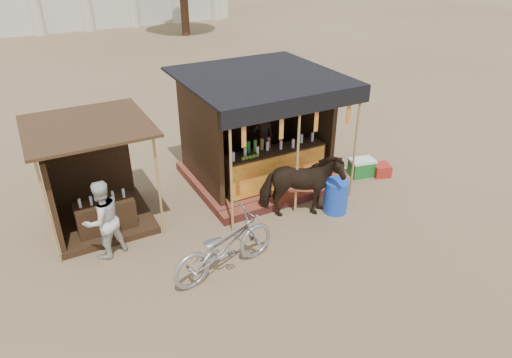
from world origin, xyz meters
name	(u,v)px	position (x,y,z in m)	size (l,w,h in m)	color
ground	(294,262)	(0.00, 0.00, 0.00)	(120.00, 120.00, 0.00)	#846B4C
main_stall	(258,143)	(1.01, 3.36, 1.02)	(3.60, 3.61, 2.78)	brown
secondary_stall	(90,190)	(-3.17, 3.24, 0.85)	(2.40, 2.40, 2.38)	#372214
cow	(301,187)	(1.00, 1.38, 0.76)	(0.82, 1.80, 1.52)	black
motorbike	(224,246)	(-1.30, 0.43, 0.58)	(0.77, 2.20, 1.16)	#A0A2A9
bystander	(103,220)	(-3.15, 2.00, 0.82)	(0.80, 0.62, 1.65)	silver
blue_barrel	(336,197)	(1.83, 1.14, 0.39)	(0.54, 0.54, 0.78)	blue
red_crate	(381,170)	(3.99, 2.00, 0.16)	(0.42, 0.43, 0.32)	#A4251B
cooler	(362,167)	(3.52, 2.24, 0.23)	(0.71, 0.56, 0.46)	#1A752A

